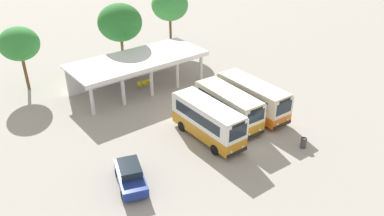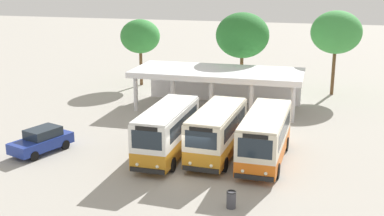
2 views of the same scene
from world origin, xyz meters
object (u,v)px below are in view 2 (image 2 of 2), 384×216
at_px(city_bus_nearest_orange, 167,130).
at_px(waiting_chair_middle_seat, 227,104).
at_px(city_bus_middle_cream, 265,135).
at_px(city_bus_second_in_row, 217,131).
at_px(waiting_chair_second_from_end, 220,104).
at_px(parked_car_flank, 42,140).
at_px(waiting_chair_end_by_column, 214,104).
at_px(litter_bin_apron, 231,199).

bearing_deg(city_bus_nearest_orange, waiting_chair_middle_seat, 82.32).
bearing_deg(city_bus_nearest_orange, city_bus_middle_cream, 7.45).
height_order(city_bus_second_in_row, waiting_chair_middle_seat, city_bus_second_in_row).
xyz_separation_m(waiting_chair_second_from_end, waiting_chair_middle_seat, (0.57, 0.13, 0.00)).
bearing_deg(city_bus_nearest_orange, waiting_chair_second_from_end, 84.99).
bearing_deg(city_bus_second_in_row, waiting_chair_middle_seat, 97.45).
bearing_deg(city_bus_middle_cream, city_bus_nearest_orange, -172.55).
bearing_deg(parked_car_flank, city_bus_second_in_row, 10.46).
xyz_separation_m(city_bus_nearest_orange, city_bus_second_in_row, (3.05, 0.80, -0.04)).
xyz_separation_m(city_bus_middle_cream, waiting_chair_middle_seat, (-4.49, 11.06, -1.21)).
bearing_deg(waiting_chair_middle_seat, parked_car_flank, -126.76).
relative_size(city_bus_nearest_orange, city_bus_second_in_row, 1.02).
height_order(city_bus_second_in_row, city_bus_middle_cream, city_bus_second_in_row).
relative_size(city_bus_nearest_orange, parked_car_flank, 1.66).
relative_size(city_bus_second_in_row, city_bus_middle_cream, 0.92).
xyz_separation_m(waiting_chair_end_by_column, waiting_chair_middle_seat, (1.14, 0.05, 0.00)).
distance_m(city_bus_second_in_row, waiting_chair_second_from_end, 11.18).
distance_m(city_bus_middle_cream, parked_car_flank, 14.49).
relative_size(city_bus_nearest_orange, litter_bin_apron, 8.24).
relative_size(city_bus_second_in_row, waiting_chair_second_from_end, 8.44).
distance_m(city_bus_nearest_orange, parked_car_flank, 8.37).
bearing_deg(waiting_chair_second_from_end, litter_bin_apron, -76.60).
distance_m(city_bus_middle_cream, litter_bin_apron, 6.91).
bearing_deg(city_bus_middle_cream, litter_bin_apron, -97.26).
bearing_deg(city_bus_nearest_orange, litter_bin_apron, -48.59).
bearing_deg(city_bus_middle_cream, waiting_chair_middle_seat, 112.11).
bearing_deg(city_bus_nearest_orange, waiting_chair_end_by_column, 87.79).
relative_size(parked_car_flank, waiting_chair_second_from_end, 5.20).
xyz_separation_m(city_bus_second_in_row, city_bus_middle_cream, (3.05, -0.00, -0.02)).
bearing_deg(litter_bin_apron, waiting_chair_end_by_column, 105.08).
bearing_deg(waiting_chair_middle_seat, city_bus_second_in_row, -82.55).
xyz_separation_m(waiting_chair_middle_seat, litter_bin_apron, (3.64, -17.79, -0.07)).
distance_m(city_bus_nearest_orange, waiting_chair_end_by_column, 11.89).
distance_m(waiting_chair_end_by_column, litter_bin_apron, 18.38).
relative_size(city_bus_second_in_row, litter_bin_apron, 8.06).
height_order(city_bus_second_in_row, waiting_chair_end_by_column, city_bus_second_in_row).
relative_size(waiting_chair_end_by_column, waiting_chair_middle_seat, 1.00).
distance_m(city_bus_nearest_orange, waiting_chair_second_from_end, 11.84).
bearing_deg(waiting_chair_end_by_column, city_bus_second_in_row, -76.76).
height_order(city_bus_nearest_orange, litter_bin_apron, city_bus_nearest_orange).
xyz_separation_m(waiting_chair_second_from_end, litter_bin_apron, (4.21, -17.67, -0.07)).
relative_size(city_bus_second_in_row, waiting_chair_middle_seat, 8.44).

